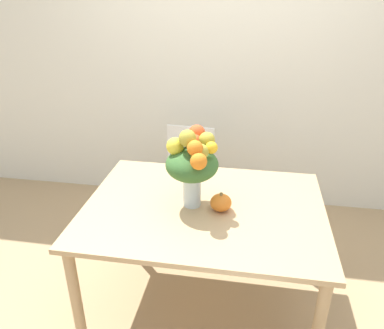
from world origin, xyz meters
name	(u,v)px	position (x,y,z in m)	size (l,w,h in m)	color
ground_plane	(202,304)	(0.00, 0.00, 0.00)	(12.00, 12.00, 0.00)	tan
wall_back	(228,58)	(0.00, 1.45, 1.35)	(8.00, 0.06, 2.70)	silver
dining_table	(204,219)	(0.00, 0.00, 0.67)	(1.38, 1.03, 0.77)	tan
flower_vase	(193,162)	(-0.07, 0.01, 1.04)	(0.29, 0.36, 0.47)	silver
pumpkin	(221,202)	(0.10, -0.03, 0.81)	(0.12, 0.12, 0.11)	orange
dining_chair_near_window	(187,178)	(-0.26, 0.89, 0.46)	(0.45, 0.45, 0.87)	white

